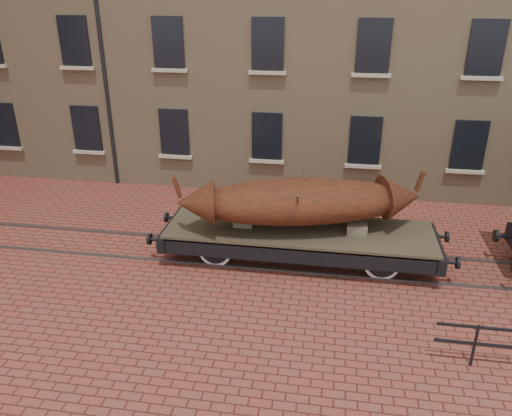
# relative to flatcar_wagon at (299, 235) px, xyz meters

# --- Properties ---
(ground) EXTENTS (90.00, 90.00, 0.00)m
(ground) POSITION_rel_flatcar_wagon_xyz_m (0.88, -0.00, -0.78)
(ground) COLOR maroon
(rail_track) EXTENTS (30.00, 1.52, 0.06)m
(rail_track) POSITION_rel_flatcar_wagon_xyz_m (0.88, -0.00, -0.75)
(rail_track) COLOR #59595E
(rail_track) RESTS_ON ground
(flatcar_wagon) EXTENTS (8.33, 2.26, 1.26)m
(flatcar_wagon) POSITION_rel_flatcar_wagon_xyz_m (0.00, 0.00, 0.00)
(flatcar_wagon) COLOR #4D442F
(flatcar_wagon) RESTS_ON ground
(iron_boat) EXTENTS (6.76, 3.17, 1.62)m
(iron_boat) POSITION_rel_flatcar_wagon_xyz_m (-0.02, -0.00, 1.03)
(iron_boat) COLOR #5D2610
(iron_boat) RESTS_ON flatcar_wagon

